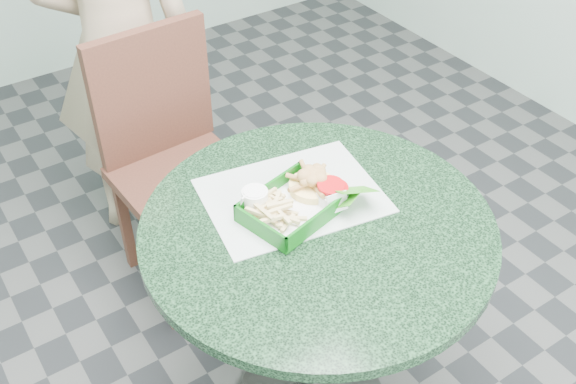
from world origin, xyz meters
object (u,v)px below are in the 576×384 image
cafe_table (316,276)px  food_basket (293,215)px  crab_sandwich (319,189)px  diner_person (120,47)px  sauce_ramekin (257,196)px  dining_chair (171,149)px

cafe_table → food_basket: (-0.03, 0.06, 0.19)m
crab_sandwich → food_basket: bearing=-171.3°
diner_person → food_basket: bearing=113.9°
food_basket → crab_sandwich: 0.10m
food_basket → sauce_ramekin: (-0.06, 0.07, 0.04)m
dining_chair → food_basket: 0.76m
dining_chair → food_basket: (0.01, -0.73, 0.23)m
food_basket → crab_sandwich: size_ratio=1.97×
diner_person → food_basket: 1.07m
cafe_table → food_basket: bearing=118.0°
diner_person → sauce_ramekin: size_ratio=23.61×
sauce_ramekin → food_basket: bearing=-52.3°
cafe_table → sauce_ramekin: (-0.09, 0.13, 0.22)m
diner_person → food_basket: (0.01, -1.07, -0.00)m
crab_sandwich → sauce_ramekin: size_ratio=1.86×
cafe_table → dining_chair: (-0.04, 0.79, -0.05)m
dining_chair → crab_sandwich: bearing=-85.3°
sauce_ramekin → diner_person: bearing=87.3°
food_basket → sauce_ramekin: sauce_ramekin is taller
food_basket → cafe_table: bearing=-62.0°
dining_chair → cafe_table: bearing=-90.1°
diner_person → sauce_ramekin: (-0.05, -0.99, 0.03)m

